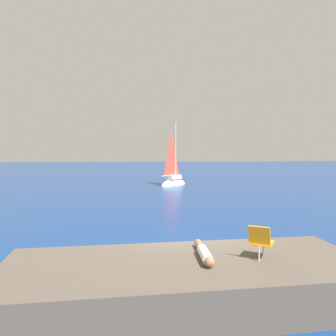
% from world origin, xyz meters
% --- Properties ---
extents(ground_plane, '(160.00, 160.00, 0.00)m').
position_xyz_m(ground_plane, '(0.00, 0.00, 0.00)').
color(ground_plane, navy).
extents(shore_ledge, '(8.38, 3.76, 0.92)m').
position_xyz_m(shore_ledge, '(-0.30, -2.85, 0.46)').
color(shore_ledge, brown).
rests_on(shore_ledge, ground).
extents(boulder_seaward, '(1.47, 1.67, 0.96)m').
position_xyz_m(boulder_seaward, '(2.15, -1.25, 0.00)').
color(boulder_seaward, brown).
rests_on(boulder_seaward, ground).
extents(boulder_inland, '(1.92, 1.79, 1.08)m').
position_xyz_m(boulder_inland, '(0.09, -1.17, 0.00)').
color(boulder_inland, '#564F43').
rests_on(boulder_inland, ground).
extents(sailboat_near, '(3.18, 3.32, 6.53)m').
position_xyz_m(sailboat_near, '(2.04, 21.56, 0.35)').
color(sailboat_near, white).
rests_on(sailboat_near, ground).
extents(person_sunbather, '(0.27, 1.76, 0.25)m').
position_xyz_m(person_sunbather, '(0.13, -2.65, 1.04)').
color(person_sunbather, white).
rests_on(person_sunbather, shore_ledge).
extents(beach_chair, '(0.72, 0.76, 0.80)m').
position_xyz_m(beach_chair, '(1.40, -2.85, 1.36)').
color(beach_chair, orange).
rests_on(beach_chair, shore_ledge).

